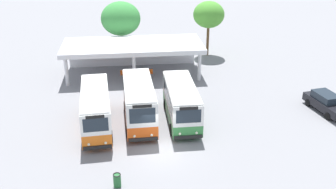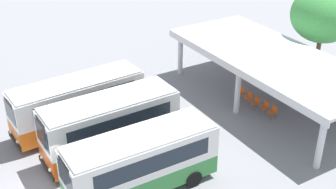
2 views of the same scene
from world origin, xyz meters
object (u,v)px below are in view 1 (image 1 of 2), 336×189
at_px(parked_car_flank, 326,102).
at_px(waiting_chair_end_by_column, 122,74).
at_px(city_bus_second_in_row, 139,102).
at_px(city_bus_middle_cream, 181,101).
at_px(litter_bin_apron, 117,180).
at_px(city_bus_nearest_orange, 96,108).
at_px(waiting_chair_second_from_end, 130,73).
at_px(waiting_chair_fifth_seat, 151,72).
at_px(waiting_chair_fourth_seat, 144,73).
at_px(waiting_chair_middle_seat, 137,73).

bearing_deg(parked_car_flank, waiting_chair_end_by_column, 150.73).
bearing_deg(city_bus_second_in_row, city_bus_middle_cream, 0.07).
bearing_deg(litter_bin_apron, city_bus_nearest_orange, 101.96).
relative_size(waiting_chair_second_from_end, waiting_chair_fifth_seat, 1.00).
height_order(city_bus_nearest_orange, waiting_chair_second_from_end, city_bus_nearest_orange).
distance_m(parked_car_flank, waiting_chair_end_by_column, 20.11).
relative_size(city_bus_middle_cream, waiting_chair_fourth_seat, 8.70).
bearing_deg(parked_car_flank, city_bus_nearest_orange, -177.68).
bearing_deg(waiting_chair_end_by_column, litter_bin_apron, -91.40).
bearing_deg(city_bus_middle_cream, city_bus_second_in_row, -179.93).
bearing_deg(waiting_chair_fourth_seat, litter_bin_apron, -98.27).
bearing_deg(city_bus_nearest_orange, waiting_chair_second_from_end, 74.95).
bearing_deg(waiting_chair_fourth_seat, parked_car_flank, -32.82).
distance_m(parked_car_flank, litter_bin_apron, 19.95).
distance_m(city_bus_middle_cream, waiting_chair_end_by_column, 11.25).
xyz_separation_m(parked_car_flank, waiting_chair_fourth_seat, (-15.30, 9.87, -0.31)).
bearing_deg(parked_car_flank, litter_bin_apron, -154.41).
height_order(city_bus_middle_cream, waiting_chair_end_by_column, city_bus_middle_cream).
height_order(waiting_chair_middle_seat, waiting_chair_fourth_seat, same).
height_order(city_bus_nearest_orange, waiting_chair_fourth_seat, city_bus_nearest_orange).
bearing_deg(waiting_chair_middle_seat, waiting_chair_second_from_end, 174.82).
xyz_separation_m(city_bus_second_in_row, waiting_chair_end_by_column, (-1.34, 10.12, -1.37)).
bearing_deg(city_bus_nearest_orange, waiting_chair_fourth_seat, 67.83).
xyz_separation_m(waiting_chair_end_by_column, waiting_chair_fourth_seat, (2.24, 0.04, 0.00)).
relative_size(city_bus_nearest_orange, waiting_chair_end_by_column, 9.30).
xyz_separation_m(city_bus_second_in_row, waiting_chair_fifth_seat, (1.65, 10.16, -1.37)).
relative_size(waiting_chair_end_by_column, waiting_chair_second_from_end, 1.00).
distance_m(parked_car_flank, waiting_chair_middle_seat, 18.78).
height_order(waiting_chair_end_by_column, waiting_chair_fifth_seat, same).
xyz_separation_m(waiting_chair_middle_seat, waiting_chair_fifth_seat, (1.49, 0.11, 0.00)).
distance_m(city_bus_nearest_orange, waiting_chair_middle_seat, 11.22).
bearing_deg(city_bus_nearest_orange, waiting_chair_middle_seat, 71.16).
xyz_separation_m(parked_car_flank, waiting_chair_second_from_end, (-16.80, 9.82, -0.31)).
xyz_separation_m(city_bus_nearest_orange, litter_bin_apron, (1.66, -7.82, -1.31)).
bearing_deg(waiting_chair_middle_seat, city_bus_second_in_row, -90.89).
relative_size(city_bus_middle_cream, litter_bin_apron, 8.31).
distance_m(city_bus_second_in_row, waiting_chair_end_by_column, 10.30).
bearing_deg(waiting_chair_end_by_column, city_bus_middle_cream, -64.71).
bearing_deg(city_bus_middle_cream, city_bus_nearest_orange, -175.76).
xyz_separation_m(city_bus_nearest_orange, waiting_chair_middle_seat, (3.60, 10.55, -1.24)).
relative_size(parked_car_flank, litter_bin_apron, 5.24).
xyz_separation_m(city_bus_middle_cream, waiting_chair_fifth_seat, (-1.80, 10.15, -1.20)).
height_order(city_bus_second_in_row, waiting_chair_fifth_seat, city_bus_second_in_row).
xyz_separation_m(parked_car_flank, waiting_chair_fifth_seat, (-14.56, 9.87, -0.31)).
xyz_separation_m(city_bus_nearest_orange, waiting_chair_end_by_column, (2.11, 10.63, -1.24)).
bearing_deg(waiting_chair_fifth_seat, waiting_chair_second_from_end, -178.81).
distance_m(waiting_chair_end_by_column, waiting_chair_fifth_seat, 2.98).
distance_m(waiting_chair_second_from_end, litter_bin_apron, 18.48).
bearing_deg(city_bus_second_in_row, litter_bin_apron, -102.11).
relative_size(parked_car_flank, waiting_chair_fourth_seat, 5.48).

